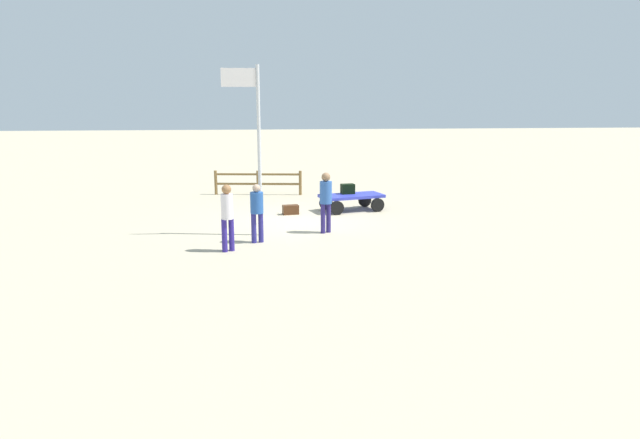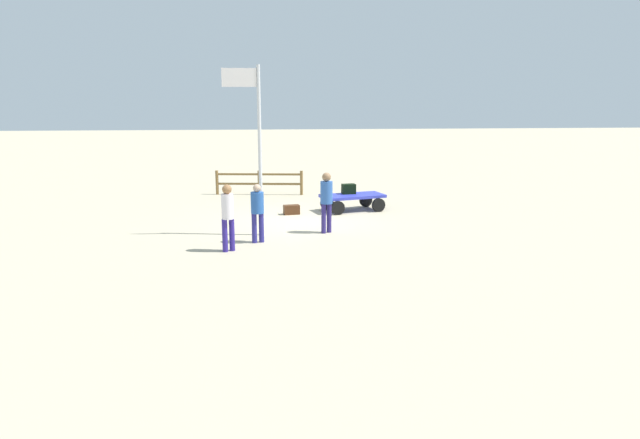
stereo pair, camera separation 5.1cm
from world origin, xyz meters
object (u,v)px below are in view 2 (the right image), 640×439
Objects in this scene: worker_trailing at (257,208)px; suitcase_grey at (291,210)px; worker_supervisor at (228,213)px; flagpole at (255,135)px; worker_lead at (326,197)px; suitcase_tan at (349,189)px; luggage_cart at (352,199)px.

suitcase_grey is at bearing -106.44° from worker_trailing.
suitcase_grey is 0.33× the size of worker_supervisor.
flagpole is at bearing -88.65° from worker_trailing.
worker_supervisor is at bearing 33.33° from worker_lead.
luggage_cart is at bearing 114.16° from suitcase_tan.
suitcase_tan is 3.71m from worker_lead.
suitcase_tan is 6.62m from worker_supervisor.
suitcase_grey is 4.16m from flagpole.
suitcase_grey is 3.13m from worker_lead.
worker_trailing is at bearing 73.56° from suitcase_grey.
suitcase_grey is 0.36× the size of worker_trailing.
suitcase_grey is at bearing 11.41° from luggage_cart.
worker_lead reaches higher than suitcase_grey.
worker_lead reaches higher than worker_trailing.
worker_trailing is (1.13, 3.83, 0.79)m from suitcase_grey.
suitcase_tan is at bearing -108.97° from worker_lead.
flagpole reaches higher than worker_supervisor.
luggage_cart is at bearing -168.59° from suitcase_grey.
suitcase_grey is 4.07m from worker_trailing.
worker_supervisor reaches higher than luggage_cart.
flagpole is at bearing 45.61° from luggage_cart.
suitcase_tan is at bearing -65.84° from luggage_cart.
worker_lead is at bearing -177.76° from flagpole.
luggage_cart is 2.22m from suitcase_grey.
worker_supervisor reaches higher than worker_trailing.
flagpole reaches higher than suitcase_tan.
suitcase_tan is 0.28× the size of worker_lead.
worker_trailing is at bearing 52.35° from luggage_cart.
flagpole reaches higher than worker_lead.
suitcase_tan is 5.49m from worker_trailing.
worker_supervisor is (4.04, 5.11, 0.57)m from luggage_cart.
worker_lead is 0.37× the size of flagpole.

